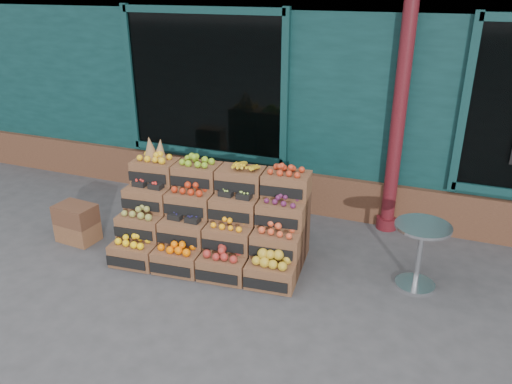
% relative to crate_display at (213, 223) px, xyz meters
% --- Properties ---
extents(ground, '(60.00, 60.00, 0.00)m').
position_rel_crate_display_xyz_m(ground, '(0.69, -0.51, -0.43)').
color(ground, '#3C3C3E').
rests_on(ground, ground).
extents(shop_facade, '(12.00, 6.24, 4.80)m').
position_rel_crate_display_xyz_m(shop_facade, '(0.69, 4.60, 1.97)').
color(shop_facade, '#0D2E2E').
rests_on(shop_facade, ground).
extents(crate_display, '(2.33, 1.30, 1.40)m').
position_rel_crate_display_xyz_m(crate_display, '(0.00, 0.00, 0.00)').
color(crate_display, brown).
rests_on(crate_display, ground).
extents(spare_crates, '(0.53, 0.38, 0.50)m').
position_rel_crate_display_xyz_m(spare_crates, '(-1.82, -0.32, -0.18)').
color(spare_crates, brown).
rests_on(spare_crates, ground).
extents(bistro_table, '(0.60, 0.60, 0.76)m').
position_rel_crate_display_xyz_m(bistro_table, '(2.40, 0.22, 0.04)').
color(bistro_table, silver).
rests_on(bistro_table, ground).
extents(shopkeeper, '(0.89, 0.72, 2.11)m').
position_rel_crate_display_xyz_m(shopkeeper, '(-0.94, 2.14, 0.63)').
color(shopkeeper, '#154C28').
rests_on(shopkeeper, ground).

